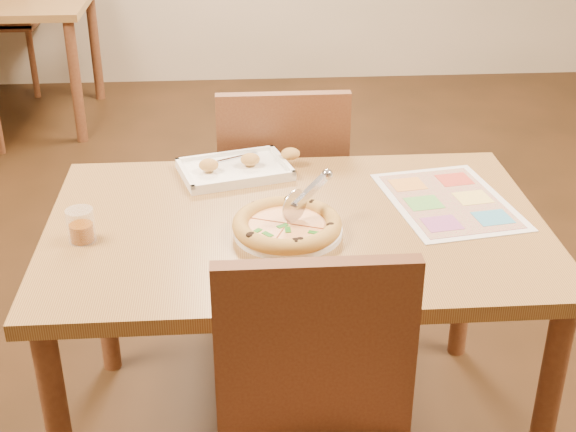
{
  "coord_description": "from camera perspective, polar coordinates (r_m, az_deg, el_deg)",
  "views": [
    {
      "loc": [
        -0.15,
        -1.85,
        1.7
      ],
      "look_at": [
        -0.03,
        -0.06,
        0.77
      ],
      "focal_mm": 50.0,
      "sensor_mm": 36.0,
      "label": 1
    }
  ],
  "objects": [
    {
      "name": "pizza_cutter",
      "position": [
        2.03,
        1.25,
        1.45
      ],
      "size": [
        0.13,
        0.12,
        0.1
      ],
      "rotation": [
        0.0,
        0.0,
        0.76
      ],
      "color": "silver",
      "rests_on": "pizza"
    },
    {
      "name": "chair_far",
      "position": [
        2.7,
        -0.45,
        2.62
      ],
      "size": [
        0.42,
        0.42,
        0.47
      ],
      "rotation": [
        0.0,
        0.0,
        3.14
      ],
      "color": "brown",
      "rests_on": "ground"
    },
    {
      "name": "appetizer_tray",
      "position": [
        2.37,
        -3.59,
        3.38
      ],
      "size": [
        0.38,
        0.29,
        0.06
      ],
      "rotation": [
        0.0,
        0.0,
        0.27
      ],
      "color": "white",
      "rests_on": "dining_table"
    },
    {
      "name": "dining_table",
      "position": [
        2.13,
        0.57,
        -2.46
      ],
      "size": [
        1.3,
        0.85,
        0.72
      ],
      "color": "olive",
      "rests_on": "ground"
    },
    {
      "name": "chair_near",
      "position": [
        1.69,
        2.24,
        -14.68
      ],
      "size": [
        0.42,
        0.42,
        0.47
      ],
      "color": "brown",
      "rests_on": "ground"
    },
    {
      "name": "menu",
      "position": [
        2.24,
        11.34,
        1.05
      ],
      "size": [
        0.37,
        0.48,
        0.0
      ],
      "primitive_type": "cube",
      "rotation": [
        0.0,
        0.0,
        0.16
      ],
      "color": "silver",
      "rests_on": "dining_table"
    },
    {
      "name": "plate",
      "position": [
        2.04,
        0.0,
        -1.06
      ],
      "size": [
        0.28,
        0.28,
        0.01
      ],
      "primitive_type": "cylinder",
      "rotation": [
        0.0,
        0.0,
        -0.02
      ],
      "color": "white",
      "rests_on": "dining_table"
    },
    {
      "name": "glass_tumbler",
      "position": [
        2.05,
        -14.5,
        -0.79
      ],
      "size": [
        0.07,
        0.07,
        0.09
      ],
      "rotation": [
        0.0,
        0.0,
        0.34
      ],
      "color": "#7B3C09",
      "rests_on": "dining_table"
    },
    {
      "name": "pizza",
      "position": [
        2.02,
        -0.07,
        -0.63
      ],
      "size": [
        0.28,
        0.28,
        0.04
      ],
      "rotation": [
        0.0,
        0.0,
        -0.38
      ],
      "color": "gold",
      "rests_on": "plate"
    }
  ]
}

